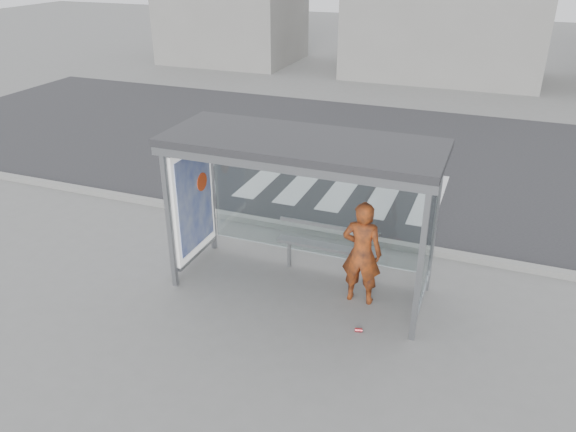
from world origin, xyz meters
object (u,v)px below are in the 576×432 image
Objects in this scene: bus_shelter at (281,174)px; soda_can at (359,330)px; person at (362,253)px; bench at (327,246)px.

bus_shelter is 2.67m from soda_can.
bus_shelter is at bearing 151.11° from soda_can.
soda_can is (0.21, -0.82, -0.84)m from person.
person is 1.00m from bench.
soda_can is (1.60, -0.88, -1.95)m from bus_shelter.
bus_shelter is 2.39× the size of bench.
bus_shelter reaches higher than bench.
bench is at bearing 124.15° from soda_can.
bus_shelter is at bearing -3.61° from person.
person is 15.40× the size of soda_can.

